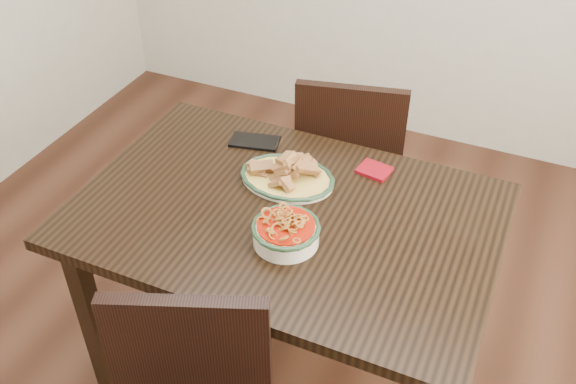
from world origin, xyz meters
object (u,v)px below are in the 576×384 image
at_px(smartphone, 255,141).
at_px(fish_plate, 287,170).
at_px(noodle_bowl, 286,231).
at_px(dining_table, 285,232).
at_px(chair_far, 350,158).

bearing_deg(smartphone, fish_plate, -51.16).
relative_size(fish_plate, noodle_bowl, 1.54).
distance_m(dining_table, noodle_bowl, 0.19).
bearing_deg(fish_plate, chair_far, 85.74).
xyz_separation_m(dining_table, noodle_bowl, (0.06, -0.13, 0.13)).
height_order(fish_plate, smartphone, fish_plate).
bearing_deg(smartphone, chair_far, 45.80).
xyz_separation_m(chair_far, smartphone, (-0.24, -0.39, 0.26)).
xyz_separation_m(dining_table, fish_plate, (-0.06, 0.14, 0.13)).
bearing_deg(fish_plate, smartphone, 141.56).
relative_size(dining_table, smartphone, 7.61).
xyz_separation_m(fish_plate, noodle_bowl, (0.12, -0.27, -0.00)).
relative_size(dining_table, fish_plate, 4.17).
bearing_deg(noodle_bowl, fish_plate, 113.27).
bearing_deg(chair_far, dining_table, 78.69).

